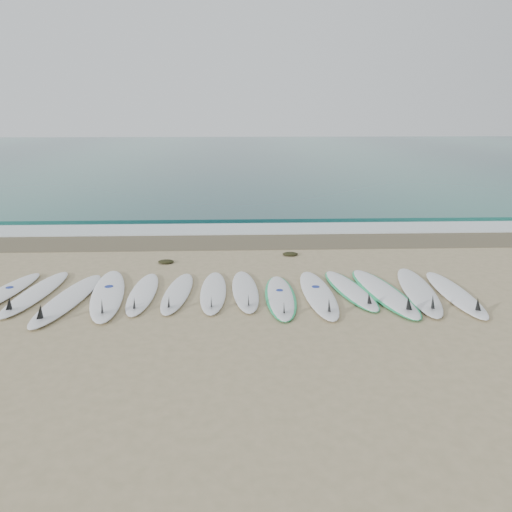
{
  "coord_description": "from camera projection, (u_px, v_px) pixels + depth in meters",
  "views": [
    {
      "loc": [
        0.16,
        -8.98,
        3.41
      ],
      "look_at": [
        0.57,
        1.31,
        0.4
      ],
      "focal_mm": 35.0,
      "sensor_mm": 36.0,
      "label": 1
    }
  ],
  "objects": [
    {
      "name": "wave_crest",
      "position": [
        232.0,
        218.0,
        16.26
      ],
      "size": [
        120.0,
        1.0,
        0.1
      ],
      "primitive_type": "cube",
      "color": "#19534E",
      "rests_on": "ground"
    },
    {
      "name": "surfboard_0",
      "position": [
        0.0,
        295.0,
        9.45
      ],
      "size": [
        0.91,
        2.6,
        0.33
      ],
      "rotation": [
        0.0,
        0.0,
        -0.15
      ],
      "color": "white",
      "rests_on": "ground"
    },
    {
      "name": "surfboard_6",
      "position": [
        213.0,
        292.0,
        9.59
      ],
      "size": [
        0.51,
        2.39,
        0.31
      ],
      "rotation": [
        0.0,
        0.0,
        0.01
      ],
      "color": "white",
      "rests_on": "ground"
    },
    {
      "name": "ground",
      "position": [
        229.0,
        295.0,
        9.56
      ],
      "size": [
        120.0,
        120.0,
        0.0
      ],
      "primitive_type": "plane",
      "color": "tan"
    },
    {
      "name": "surfboard_13",
      "position": [
        456.0,
        294.0,
        9.48
      ],
      "size": [
        0.56,
        2.61,
        0.33
      ],
      "rotation": [
        0.0,
        0.0,
        -0.01
      ],
      "color": "white",
      "rests_on": "ground"
    },
    {
      "name": "wet_sand_band",
      "position": [
        231.0,
        241.0,
        13.49
      ],
      "size": [
        120.0,
        1.8,
        0.01
      ],
      "primitive_type": "cube",
      "color": "brown",
      "rests_on": "ground"
    },
    {
      "name": "foam_band",
      "position": [
        232.0,
        229.0,
        14.83
      ],
      "size": [
        120.0,
        1.4,
        0.04
      ],
      "primitive_type": "cube",
      "color": "silver",
      "rests_on": "ground"
    },
    {
      "name": "surfboard_7",
      "position": [
        245.0,
        291.0,
        9.65
      ],
      "size": [
        0.62,
        2.4,
        0.3
      ],
      "rotation": [
        0.0,
        0.0,
        0.05
      ],
      "color": "silver",
      "rests_on": "ground"
    },
    {
      "name": "surfboard_5",
      "position": [
        177.0,
        293.0,
        9.55
      ],
      "size": [
        0.63,
        2.33,
        0.29
      ],
      "rotation": [
        0.0,
        0.0,
        -0.07
      ],
      "color": "white",
      "rests_on": "ground"
    },
    {
      "name": "surfboard_9",
      "position": [
        319.0,
        294.0,
        9.46
      ],
      "size": [
        0.64,
        2.71,
        0.34
      ],
      "rotation": [
        0.0,
        0.0,
        0.03
      ],
      "color": "white",
      "rests_on": "ground"
    },
    {
      "name": "seaweed_far",
      "position": [
        290.0,
        254.0,
        12.21
      ],
      "size": [
        0.38,
        0.29,
        0.07
      ],
      "primitive_type": "ellipsoid",
      "color": "black",
      "rests_on": "ground"
    },
    {
      "name": "surfboard_4",
      "position": [
        142.0,
        294.0,
        9.51
      ],
      "size": [
        0.52,
        2.37,
        0.3
      ],
      "rotation": [
        0.0,
        0.0,
        0.01
      ],
      "color": "white",
      "rests_on": "ground"
    },
    {
      "name": "surfboard_11",
      "position": [
        384.0,
        292.0,
        9.58
      ],
      "size": [
        1.06,
        2.87,
        0.36
      ],
      "rotation": [
        0.0,
        0.0,
        0.14
      ],
      "color": "white",
      "rests_on": "ground"
    },
    {
      "name": "surfboard_12",
      "position": [
        419.0,
        291.0,
        9.62
      ],
      "size": [
        0.91,
        2.86,
        0.36
      ],
      "rotation": [
        0.0,
        0.0,
        -0.12
      ],
      "color": "silver",
      "rests_on": "ground"
    },
    {
      "name": "surfboard_10",
      "position": [
        351.0,
        290.0,
        9.73
      ],
      "size": [
        0.97,
        2.44,
        0.3
      ],
      "rotation": [
        0.0,
        0.0,
        0.17
      ],
      "color": "white",
      "rests_on": "ground"
    },
    {
      "name": "ocean",
      "position": [
        234.0,
        154.0,
        40.73
      ],
      "size": [
        120.0,
        55.0,
        0.03
      ],
      "primitive_type": "cube",
      "color": "#19534E",
      "rests_on": "ground"
    },
    {
      "name": "seaweed_near",
      "position": [
        166.0,
        262.0,
        11.59
      ],
      "size": [
        0.37,
        0.28,
        0.07
      ],
      "primitive_type": "ellipsoid",
      "color": "black",
      "rests_on": "ground"
    },
    {
      "name": "surfboard_2",
      "position": [
        66.0,
        300.0,
        9.18
      ],
      "size": [
        0.91,
        2.84,
        0.36
      ],
      "rotation": [
        0.0,
        0.0,
        -0.12
      ],
      "color": "white",
      "rests_on": "ground"
    },
    {
      "name": "surfboard_8",
      "position": [
        281.0,
        297.0,
        9.36
      ],
      "size": [
        0.61,
        2.4,
        0.3
      ],
      "rotation": [
        0.0,
        0.0,
        -0.02
      ],
      "color": "silver",
      "rests_on": "ground"
    },
    {
      "name": "surfboard_1",
      "position": [
        35.0,
        293.0,
        9.51
      ],
      "size": [
        0.79,
        2.62,
        0.33
      ],
      "rotation": [
        0.0,
        0.0,
        -0.1
      ],
      "color": "white",
      "rests_on": "ground"
    },
    {
      "name": "surfboard_3",
      "position": [
        107.0,
        295.0,
        9.43
      ],
      "size": [
        1.05,
        2.95,
        0.37
      ],
      "rotation": [
        0.0,
        0.0,
        0.16
      ],
      "color": "white",
      "rests_on": "ground"
    }
  ]
}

